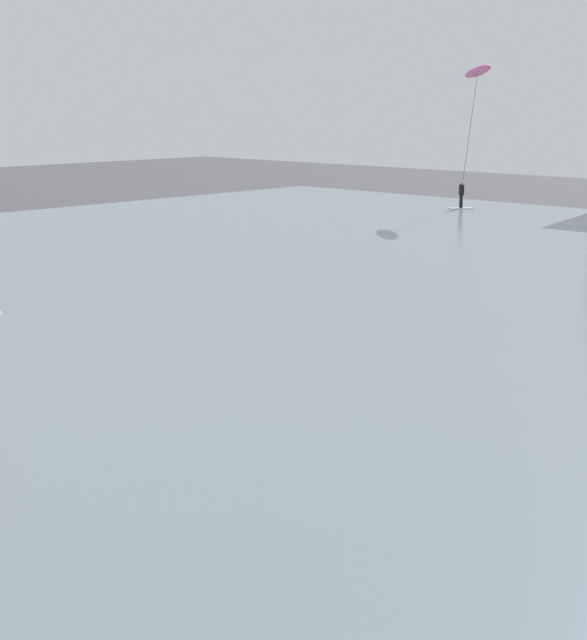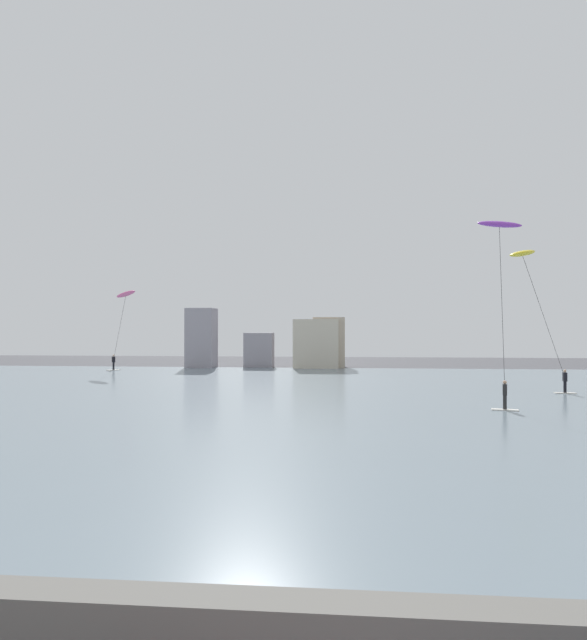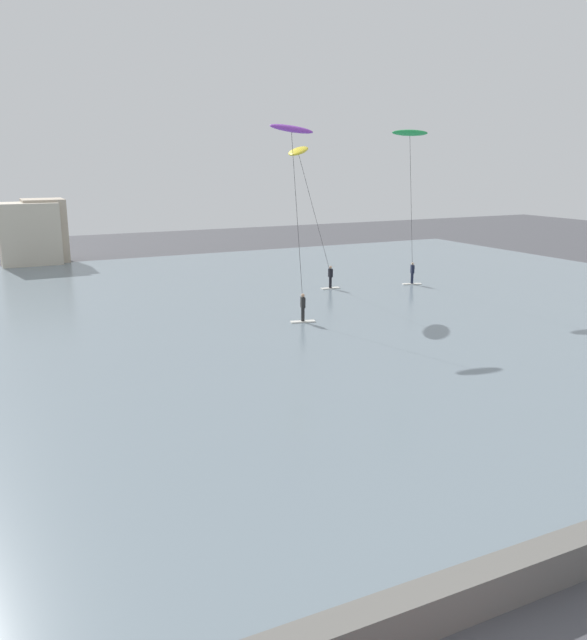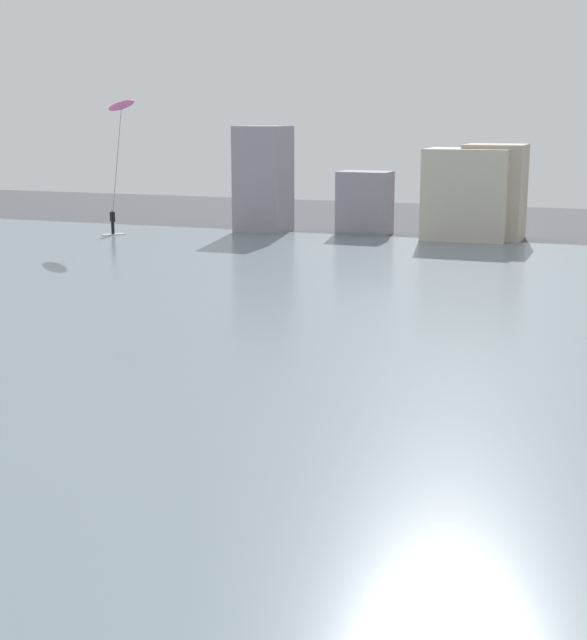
{
  "view_description": "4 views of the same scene",
  "coord_description": "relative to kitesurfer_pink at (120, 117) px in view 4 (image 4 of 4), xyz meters",
  "views": [
    {
      "loc": [
        8.71,
        2.76,
        6.32
      ],
      "look_at": [
        -2.99,
        14.98,
        2.5
      ],
      "focal_mm": 54.09,
      "sensor_mm": 36.0,
      "label": 1
    },
    {
      "loc": [
        -0.12,
        -3.57,
        4.72
      ],
      "look_at": [
        -1.39,
        10.82,
        4.89
      ],
      "focal_mm": 30.34,
      "sensor_mm": 36.0,
      "label": 2
    },
    {
      "loc": [
        -7.55,
        -4.65,
        8.95
      ],
      "look_at": [
        2.17,
        14.84,
        3.63
      ],
      "focal_mm": 36.29,
      "sensor_mm": 36.0,
      "label": 3
    },
    {
      "loc": [
        6.87,
        0.59,
        7.46
      ],
      "look_at": [
        2.23,
        13.14,
        4.52
      ],
      "focal_mm": 52.52,
      "sensor_mm": 36.0,
      "label": 4
    }
  ],
  "objects": [
    {
      "name": "far_shore_buildings",
      "position": [
        15.77,
        7.87,
        -4.45
      ],
      "size": [
        17.79,
        4.97,
        6.77
      ],
      "color": "gray",
      "rests_on": "ground"
    },
    {
      "name": "water_bay",
      "position": [
        22.04,
        -18.89,
        -7.26
      ],
      "size": [
        84.0,
        52.0,
        0.1
      ],
      "primitive_type": "cube",
      "color": "slate",
      "rests_on": "ground"
    },
    {
      "name": "kitesurfer_pink",
      "position": [
        0.0,
        0.0,
        0.0
      ],
      "size": [
        4.33,
        4.12,
        8.35
      ],
      "color": "silver",
      "rests_on": "water_bay"
    }
  ]
}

